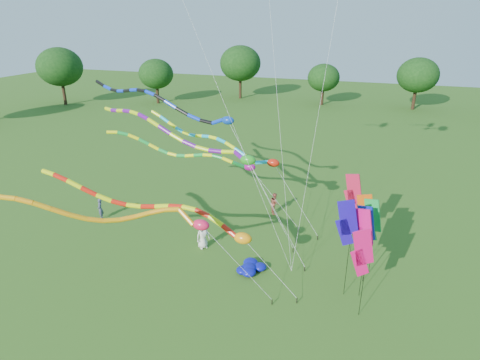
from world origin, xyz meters
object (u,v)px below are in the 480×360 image
(person_b, at_px, (100,209))
(tube_kite_orange, at_px, (121,215))
(person_a, at_px, (203,235))
(blue_nylon_heap, at_px, (248,270))
(person_c, at_px, (274,203))
(tube_kite_red, at_px, (165,211))

(person_b, bearing_deg, tube_kite_orange, 13.08)
(tube_kite_orange, xyz_separation_m, person_a, (1.13, 6.22, -4.27))
(person_b, bearing_deg, blue_nylon_heap, 44.64)
(person_c, bearing_deg, person_b, 84.05)
(tube_kite_red, height_order, person_c, tube_kite_red)
(tube_kite_red, height_order, tube_kite_orange, tube_kite_orange)
(tube_kite_orange, height_order, person_a, tube_kite_orange)
(person_a, distance_m, person_c, 6.78)
(person_b, xyz_separation_m, person_c, (11.48, 4.86, 0.01))
(blue_nylon_heap, xyz_separation_m, person_c, (-0.47, 7.81, 0.54))
(person_a, bearing_deg, person_b, 125.17)
(person_b, height_order, person_c, person_c)
(tube_kite_red, relative_size, person_a, 8.48)
(tube_kite_orange, bearing_deg, blue_nylon_heap, 24.36)
(tube_kite_red, relative_size, person_b, 9.23)
(tube_kite_red, xyz_separation_m, person_b, (-7.74, 4.27, -3.09))
(tube_kite_red, relative_size, tube_kite_orange, 1.19)
(tube_kite_red, bearing_deg, tube_kite_orange, -96.03)
(person_a, height_order, person_c, person_a)
(person_a, relative_size, person_c, 1.07)
(tube_kite_red, xyz_separation_m, person_c, (3.73, 9.13, -3.08))
(blue_nylon_heap, distance_m, person_c, 7.84)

